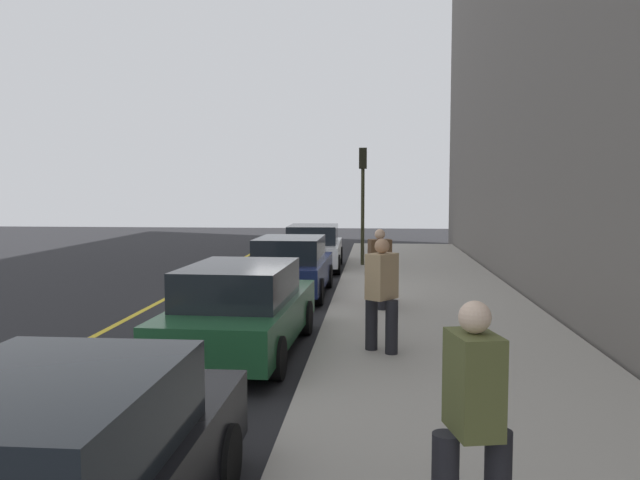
# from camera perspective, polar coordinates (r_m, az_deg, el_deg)

# --- Properties ---
(ground_plane) EXTENTS (56.00, 56.00, 0.00)m
(ground_plane) POSITION_cam_1_polar(r_m,az_deg,el_deg) (16.79, -1.99, -4.82)
(ground_plane) COLOR black
(sidewalk) EXTENTS (28.00, 4.60, 0.15)m
(sidewalk) POSITION_cam_1_polar(r_m,az_deg,el_deg) (16.71, 9.35, -4.67)
(sidewalk) COLOR #A39E93
(sidewalk) RESTS_ON ground
(lane_stripe_centre) EXTENTS (28.00, 0.14, 0.01)m
(lane_stripe_centre) POSITION_cam_1_polar(r_m,az_deg,el_deg) (17.47, -12.50, -4.55)
(lane_stripe_centre) COLOR gold
(lane_stripe_centre) RESTS_ON ground
(parked_car_black) EXTENTS (4.24, 1.90, 1.51)m
(parked_car_black) POSITION_cam_1_polar(r_m,az_deg,el_deg) (5.05, -22.46, -18.95)
(parked_car_black) COLOR black
(parked_car_black) RESTS_ON ground
(parked_car_green) EXTENTS (4.75, 2.02, 1.51)m
(parked_car_green) POSITION_cam_1_polar(r_m,az_deg,el_deg) (10.76, -6.95, -6.08)
(parked_car_green) COLOR black
(parked_car_green) RESTS_ON ground
(parked_car_navy) EXTENTS (4.40, 1.93, 1.51)m
(parked_car_navy) POSITION_cam_1_polar(r_m,az_deg,el_deg) (16.50, -2.60, -2.33)
(parked_car_navy) COLOR black
(parked_car_navy) RESTS_ON ground
(parked_car_white) EXTENTS (4.57, 1.99, 1.51)m
(parked_car_white) POSITION_cam_1_polar(r_m,az_deg,el_deg) (21.86, -0.58, -0.63)
(parked_car_white) COLOR black
(parked_car_white) RESTS_ON ground
(pedestrian_brown_coat) EXTENTS (0.55, 0.53, 1.72)m
(pedestrian_brown_coat) POSITION_cam_1_polar(r_m,az_deg,el_deg) (13.96, 5.32, -2.32)
(pedestrian_brown_coat) COLOR black
(pedestrian_brown_coat) RESTS_ON sidewalk
(pedestrian_tan_coat) EXTENTS (0.58, 0.54, 1.81)m
(pedestrian_tan_coat) POSITION_cam_1_polar(r_m,az_deg,el_deg) (10.24, 5.50, -4.59)
(pedestrian_tan_coat) COLOR black
(pedestrian_tan_coat) RESTS_ON sidewalk
(pedestrian_olive_coat) EXTENTS (0.54, 0.59, 1.80)m
(pedestrian_olive_coat) POSITION_cam_1_polar(r_m,az_deg,el_deg) (4.90, 13.42, -15.02)
(pedestrian_olive_coat) COLOR black
(pedestrian_olive_coat) RESTS_ON sidewalk
(traffic_light_pole) EXTENTS (0.35, 0.26, 3.96)m
(traffic_light_pole) POSITION_cam_1_polar(r_m,az_deg,el_deg) (21.83, 3.82, 4.86)
(traffic_light_pole) COLOR #2D2D19
(traffic_light_pole) RESTS_ON sidewalk
(rolling_suitcase) EXTENTS (0.34, 0.22, 0.96)m
(rolling_suitcase) POSITION_cam_1_polar(r_m,az_deg,el_deg) (14.59, 4.76, -4.46)
(rolling_suitcase) COLOR #471E19
(rolling_suitcase) RESTS_ON sidewalk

